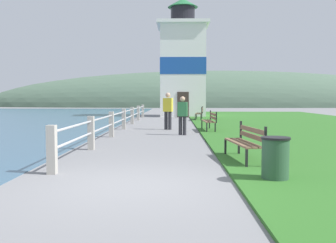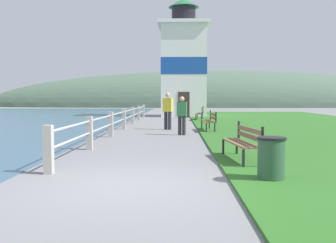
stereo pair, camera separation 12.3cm
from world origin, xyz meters
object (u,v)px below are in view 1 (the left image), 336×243
(park_bench_near, at_px, (246,140))
(lighthouse, at_px, (183,65))
(park_bench_far, at_px, (200,112))
(trash_bin, at_px, (275,159))
(park_bench_midway, at_px, (210,120))
(person_by_railing, at_px, (168,110))
(person_strolling, at_px, (182,114))

(park_bench_near, relative_size, lighthouse, 0.21)
(park_bench_far, xyz_separation_m, lighthouse, (-1.09, 5.51, 3.70))
(trash_bin, bearing_deg, park_bench_midway, 91.40)
(person_by_railing, height_order, trash_bin, person_by_railing)
(park_bench_far, xyz_separation_m, person_strolling, (-1.39, -10.04, 0.34))
(park_bench_near, height_order, person_strolling, person_strolling)
(park_bench_near, distance_m, person_strolling, 6.64)
(park_bench_midway, bearing_deg, park_bench_near, 88.25)
(person_strolling, bearing_deg, park_bench_midway, -27.10)
(park_bench_near, bearing_deg, person_by_railing, -83.54)
(park_bench_midway, distance_m, person_by_railing, 2.20)
(lighthouse, relative_size, person_by_railing, 5.35)
(lighthouse, bearing_deg, trash_bin, -86.99)
(park_bench_far, relative_size, person_strolling, 1.09)
(park_bench_near, bearing_deg, trash_bin, 87.40)
(park_bench_near, relative_size, park_bench_midway, 1.01)
(park_bench_near, distance_m, park_bench_midway, 8.25)
(park_bench_midway, xyz_separation_m, park_bench_far, (0.07, 8.27, -0.00))
(park_bench_near, distance_m, lighthouse, 22.36)
(lighthouse, distance_m, person_by_railing, 13.35)
(park_bench_midway, relative_size, person_strolling, 1.21)
(park_bench_far, xyz_separation_m, person_by_railing, (-2.05, -7.40, 0.44))
(park_bench_midway, height_order, person_strolling, person_strolling)
(trash_bin, bearing_deg, park_bench_near, 93.85)
(person_strolling, xyz_separation_m, trash_bin, (1.57, -8.61, -0.45))
(park_bench_midway, xyz_separation_m, lighthouse, (-1.02, 13.77, 3.70))
(park_bench_near, relative_size, park_bench_far, 1.12)
(park_bench_near, bearing_deg, park_bench_far, -96.32)
(park_bench_far, height_order, person_strolling, person_strolling)
(park_bench_midway, relative_size, trash_bin, 2.32)
(lighthouse, relative_size, trash_bin, 11.48)
(lighthouse, bearing_deg, park_bench_far, -78.79)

